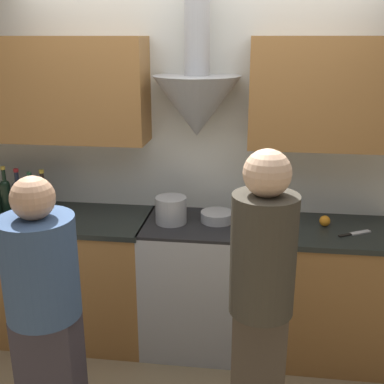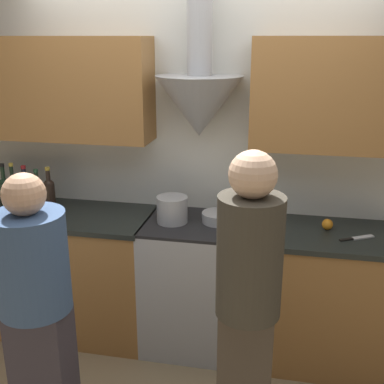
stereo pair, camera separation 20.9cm
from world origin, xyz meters
The scene contains 16 objects.
ground_plane centered at (0.00, 0.00, 0.00)m, with size 12.00×12.00×0.00m, color #847051.
wall_back centered at (-0.08, 0.61, 1.47)m, with size 8.40×0.58×2.60m.
counter_left centered at (-1.06, 0.34, 0.47)m, with size 1.47×0.62×0.94m.
counter_right centered at (0.83, 0.34, 0.47)m, with size 1.01×0.62×0.94m.
stove_range centered at (0.00, 0.34, 0.47)m, with size 0.68×0.60×0.94m.
wine_bottle_3 centered at (-1.43, 0.36, 1.07)m, with size 0.07×0.07×0.33m.
wine_bottle_4 centered at (-1.34, 0.33, 1.08)m, with size 0.07×0.07×0.35m.
wine_bottle_5 centered at (-1.25, 0.34, 1.08)m, with size 0.08×0.08×0.33m.
wine_bottle_6 centered at (-1.15, 0.34, 1.07)m, with size 0.07×0.07×0.31m.
wine_bottle_7 centered at (-1.07, 0.36, 1.07)m, with size 0.08×0.08×0.33m.
stock_pot centered at (-0.15, 0.32, 1.03)m, with size 0.21×0.21×0.18m.
mixing_bowl centered at (0.15, 0.38, 0.97)m, with size 0.22×0.22×0.07m.
orange_fruit centered at (0.87, 0.39, 0.98)m, with size 0.07×0.07×0.07m.
chefs_knife centered at (1.05, 0.27, 0.94)m, with size 0.22×0.15×0.01m.
person_foreground_left centered at (-0.62, -0.71, 0.84)m, with size 0.36×0.36×1.54m.
person_foreground_right centered at (0.45, -0.62, 0.94)m, with size 0.31×0.31×1.68m.
Camera 2 is at (0.59, -2.65, 2.14)m, focal length 45.00 mm.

